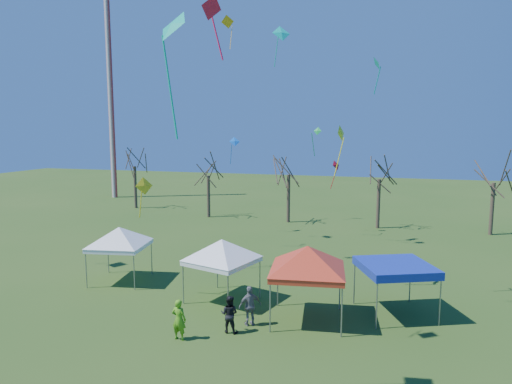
% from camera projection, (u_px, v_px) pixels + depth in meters
% --- Properties ---
extents(ground, '(140.00, 140.00, 0.00)m').
position_uv_depth(ground, '(223.00, 330.00, 20.40)').
color(ground, '#2C4D19').
rests_on(ground, ground).
extents(radio_mast, '(0.70, 0.70, 25.00)m').
position_uv_depth(radio_mast, '(111.00, 102.00, 58.84)').
color(radio_mast, silver).
rests_on(radio_mast, ground).
extents(tree_0, '(3.83, 3.83, 8.44)m').
position_uv_depth(tree_0, '(134.00, 151.00, 51.37)').
color(tree_0, '#3D2D21').
rests_on(tree_0, ground).
extents(tree_1, '(3.42, 3.42, 7.54)m').
position_uv_depth(tree_1, '(208.00, 161.00, 46.05)').
color(tree_1, '#3D2D21').
rests_on(tree_1, ground).
extents(tree_2, '(3.71, 3.71, 8.18)m').
position_uv_depth(tree_2, '(289.00, 157.00, 43.39)').
color(tree_2, '#3D2D21').
rests_on(tree_2, ground).
extents(tree_3, '(3.59, 3.59, 7.91)m').
position_uv_depth(tree_3, '(380.00, 161.00, 40.76)').
color(tree_3, '#3D2D21').
rests_on(tree_3, ground).
extents(tree_4, '(3.58, 3.58, 7.89)m').
position_uv_depth(tree_4, '(495.00, 164.00, 38.12)').
color(tree_4, '#3D2D21').
rests_on(tree_4, ground).
extents(tent_white_west, '(4.21, 4.21, 3.76)m').
position_uv_depth(tent_white_west, '(119.00, 231.00, 26.64)').
color(tent_white_west, gray).
rests_on(tent_white_west, ground).
extents(tent_white_mid, '(4.14, 4.14, 3.81)m').
position_uv_depth(tent_white_mid, '(222.00, 244.00, 23.51)').
color(tent_white_mid, gray).
rests_on(tent_white_mid, ground).
extents(tent_red, '(4.66, 4.66, 4.14)m').
position_uv_depth(tent_red, '(308.00, 251.00, 21.03)').
color(tent_red, gray).
rests_on(tent_red, ground).
extents(tent_blue, '(4.23, 4.23, 2.53)m').
position_uv_depth(tent_blue, '(396.00, 268.00, 21.86)').
color(tent_blue, gray).
rests_on(tent_blue, ground).
extents(person_dark, '(0.82, 0.64, 1.67)m').
position_uv_depth(person_dark, '(229.00, 314.00, 20.08)').
color(person_dark, black).
rests_on(person_dark, ground).
extents(person_grey, '(1.14, 1.00, 1.85)m').
position_uv_depth(person_grey, '(250.00, 306.00, 20.81)').
color(person_grey, slate).
rests_on(person_grey, ground).
extents(person_green, '(0.67, 0.46, 1.78)m').
position_uv_depth(person_green, '(179.00, 319.00, 19.38)').
color(person_green, '#57A31A').
rests_on(person_green, ground).
extents(kite_17, '(0.58, 0.93, 2.80)m').
position_uv_depth(kite_17, '(341.00, 134.00, 24.58)').
color(kite_17, '#FFFB1A').
rests_on(kite_17, ground).
extents(kite_27, '(0.87, 1.05, 2.31)m').
position_uv_depth(kite_27, '(211.00, 9.00, 16.63)').
color(kite_27, red).
rests_on(kite_27, ground).
extents(kite_5, '(1.43, 1.30, 3.78)m').
position_uv_depth(kite_5, '(172.00, 27.00, 13.14)').
color(kite_5, '#0CBA93').
rests_on(kite_5, ground).
extents(kite_19, '(0.84, 1.00, 2.40)m').
position_uv_depth(kite_19, '(336.00, 166.00, 37.66)').
color(kite_19, red).
rests_on(kite_19, ground).
extents(kite_22, '(0.84, 0.77, 2.50)m').
position_uv_depth(kite_22, '(317.00, 132.00, 38.31)').
color(kite_22, green).
rests_on(kite_22, ground).
extents(kite_13, '(1.08, 0.96, 2.34)m').
position_uv_depth(kite_13, '(234.00, 142.00, 38.48)').
color(kite_13, blue).
rests_on(kite_13, ground).
extents(kite_2, '(1.25, 0.68, 3.08)m').
position_uv_depth(kite_2, '(228.00, 22.00, 41.45)').
color(kite_2, gold).
rests_on(kite_2, ground).
extents(kite_11, '(1.60, 1.44, 3.00)m').
position_uv_depth(kite_11, '(281.00, 33.00, 33.23)').
color(kite_11, '#0CC2A8').
rests_on(kite_11, ground).
extents(kite_18, '(0.56, 0.80, 1.87)m').
position_uv_depth(kite_18, '(377.00, 64.00, 22.60)').
color(kite_18, '#0BAC95').
rests_on(kite_18, ground).
extents(kite_1, '(0.84, 0.91, 2.16)m').
position_uv_depth(kite_1, '(144.00, 186.00, 23.71)').
color(kite_1, yellow).
rests_on(kite_1, ground).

